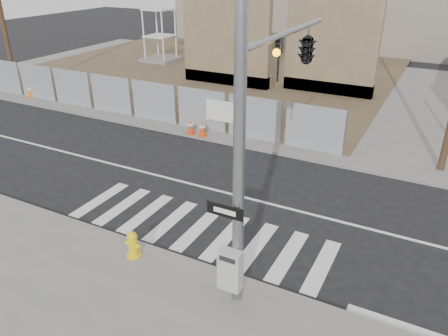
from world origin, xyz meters
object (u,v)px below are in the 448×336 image
at_px(signal_pole, 287,86).
at_px(traffic_cone_a, 30,91).
at_px(traffic_cone_c, 191,127).
at_px(fire_hydrant, 133,244).
at_px(traffic_cone_b, 120,104).
at_px(traffic_cone_d, 202,129).

distance_m(signal_pole, traffic_cone_a, 20.41).
bearing_deg(traffic_cone_c, traffic_cone_a, 176.14).
height_order(fire_hydrant, traffic_cone_b, fire_hydrant).
height_order(traffic_cone_b, traffic_cone_c, traffic_cone_b).
bearing_deg(traffic_cone_d, signal_pole, -45.26).
xyz_separation_m(fire_hydrant, traffic_cone_d, (-2.91, 8.86, -0.03)).
bearing_deg(traffic_cone_a, fire_hydrant, -32.16).
bearing_deg(traffic_cone_c, fire_hydrant, -68.19).
bearing_deg(traffic_cone_a, traffic_cone_c, -3.86).
relative_size(fire_hydrant, traffic_cone_b, 1.02).
relative_size(fire_hydrant, traffic_cone_a, 1.05).
height_order(signal_pole, traffic_cone_d, signal_pole).
height_order(signal_pole, traffic_cone_b, signal_pole).
bearing_deg(traffic_cone_b, signal_pole, -31.70).
xyz_separation_m(traffic_cone_a, traffic_cone_b, (6.55, 0.42, 0.01)).
distance_m(traffic_cone_a, traffic_cone_c, 11.85).
height_order(traffic_cone_a, traffic_cone_d, traffic_cone_a).
bearing_deg(fire_hydrant, traffic_cone_c, 122.44).
height_order(signal_pole, fire_hydrant, signal_pole).
height_order(fire_hydrant, traffic_cone_c, fire_hydrant).
relative_size(traffic_cone_b, traffic_cone_c, 1.10).
distance_m(fire_hydrant, traffic_cone_b, 13.39).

